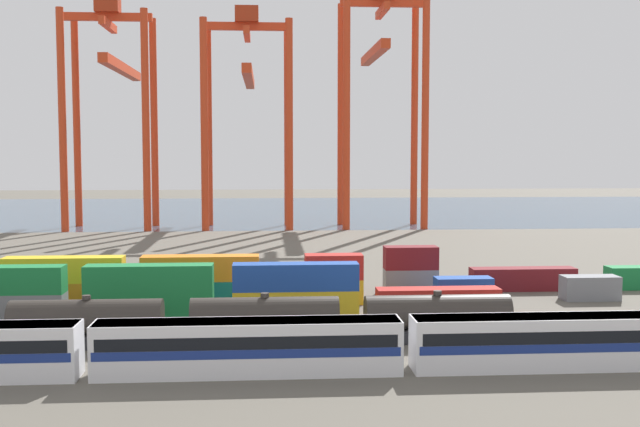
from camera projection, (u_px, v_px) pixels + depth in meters
The scene contains 28 objects.
ground_plane at pixel (213, 257), 116.14m from camera, with size 420.00×420.00×0.00m, color #5B564C.
harbour_water at pixel (236, 210), 209.22m from camera, with size 400.00×110.00×0.01m, color #384C60.
passenger_train at pixel (248, 345), 54.95m from camera, with size 67.60×3.14×3.90m.
freight_tank_row at pixel (177, 321), 63.18m from camera, with size 55.70×2.81×4.27m.
shipping_container_1 at pixel (0, 307), 72.39m from camera, with size 12.10×2.44×2.60m, color slate.
shipping_container_3 at pixel (150, 305), 73.37m from camera, with size 12.10×2.44×2.60m, color #197538.
shipping_container_4 at pixel (149, 278), 73.16m from camera, with size 12.10×2.44×2.60m, color #197538.
shipping_container_5 at pixel (296, 303), 74.35m from camera, with size 12.10×2.44×2.60m, color gold.
shipping_container_6 at pixel (296, 277), 74.14m from camera, with size 12.10×2.44×2.60m, color #1C4299.
shipping_container_7 at pixel (438, 301), 75.33m from camera, with size 12.10×2.44×2.60m, color #AD211C.
shipping_container_9 at pixel (65, 295), 78.85m from camera, with size 12.10×2.44×2.60m, color orange.
shipping_container_10 at pixel (64, 269), 78.64m from camera, with size 12.10×2.44×2.60m, color gold.
shipping_container_11 at pixel (201, 293), 79.82m from camera, with size 12.10×2.44×2.60m, color #146066.
shipping_container_12 at pixel (201, 268), 79.62m from camera, with size 12.10×2.44×2.60m, color orange.
shipping_container_13 at pixel (334, 291), 80.80m from camera, with size 6.04×2.44×2.60m, color gold.
shipping_container_14 at pixel (334, 267), 80.59m from camera, with size 6.04×2.44×2.60m, color #AD211C.
shipping_container_15 at pixel (463, 289), 81.77m from camera, with size 6.04×2.44×2.60m, color #1C4299.
shipping_container_16 at pixel (590, 288), 82.75m from camera, with size 6.04×2.44×2.60m, color slate.
shipping_container_18 at pixel (59, 284), 84.85m from camera, with size 12.10×2.44×2.60m, color slate.
shipping_container_19 at pixel (179, 283), 85.77m from camera, with size 12.10×2.44×2.60m, color #AD211C.
shipping_container_20 at pixel (296, 282), 86.69m from camera, with size 6.04×2.44×2.60m, color orange.
shipping_container_21 at pixel (410, 280), 87.61m from camera, with size 6.04×2.44×2.60m, color slate.
shipping_container_22 at pixel (411, 258), 87.40m from camera, with size 6.04×2.44×2.60m, color maroon.
shipping_container_23 at pixel (523, 279), 88.53m from camera, with size 12.10×2.44×2.60m, color maroon.
shipping_container_24 at pixel (633, 278), 89.45m from camera, with size 6.04×2.44×2.60m, color #197538.
gantry_crane_west at pixel (113, 89), 161.04m from camera, with size 17.90×41.05×47.35m.
gantry_crane_central at pixel (248, 95), 163.16m from camera, with size 18.62×41.05×45.76m.
gantry_crane_east at pixel (380, 82), 163.74m from camera, with size 17.80×34.74×50.91m.
Camera 1 is at (8.04, -76.09, 15.92)m, focal length 43.17 mm.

